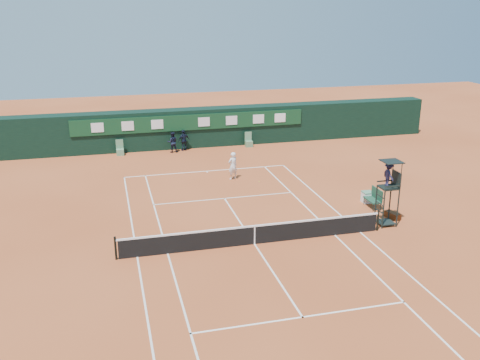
% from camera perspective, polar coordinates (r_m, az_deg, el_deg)
% --- Properties ---
extents(ground, '(90.00, 90.00, 0.00)m').
position_cam_1_polar(ground, '(25.51, 1.55, -6.85)').
color(ground, '#BA562B').
rests_on(ground, ground).
extents(court_lines, '(11.05, 23.85, 0.01)m').
position_cam_1_polar(court_lines, '(25.51, 1.55, -6.84)').
color(court_lines, white).
rests_on(court_lines, ground).
extents(tennis_net, '(12.90, 0.10, 1.10)m').
position_cam_1_polar(tennis_net, '(25.30, 1.56, -5.81)').
color(tennis_net, black).
rests_on(tennis_net, ground).
extents(back_wall, '(40.00, 1.65, 3.00)m').
position_cam_1_polar(back_wall, '(42.45, -5.40, 5.58)').
color(back_wall, black).
rests_on(back_wall, ground).
extents(linesman_chair_left, '(0.55, 0.50, 1.15)m').
position_cam_1_polar(linesman_chair_left, '(41.04, -12.67, 3.05)').
color(linesman_chair_left, '#5B8B61').
rests_on(linesman_chair_left, ground).
extents(linesman_chair_right, '(0.55, 0.50, 1.15)m').
position_cam_1_polar(linesman_chair_right, '(42.46, 0.94, 4.01)').
color(linesman_chair_right, '#56835A').
rests_on(linesman_chair_right, ground).
extents(umpire_chair, '(0.96, 0.95, 3.42)m').
position_cam_1_polar(umpire_chair, '(27.76, 15.60, 0.05)').
color(umpire_chair, black).
rests_on(umpire_chair, ground).
extents(player_bench, '(0.56, 1.20, 1.10)m').
position_cam_1_polar(player_bench, '(30.62, 14.15, -1.79)').
color(player_bench, '#1B4430').
rests_on(player_bench, ground).
extents(tennis_bag, '(0.61, 0.96, 0.33)m').
position_cam_1_polar(tennis_bag, '(29.50, 15.96, -3.64)').
color(tennis_bag, black).
rests_on(tennis_bag, ground).
extents(cooler, '(0.57, 0.57, 0.65)m').
position_cam_1_polar(cooler, '(31.38, 13.42, -1.77)').
color(cooler, white).
rests_on(cooler, ground).
extents(tennis_ball, '(0.06, 0.06, 0.06)m').
position_cam_1_polar(tennis_ball, '(34.06, 2.06, -0.17)').
color(tennis_ball, '#CCDF33').
rests_on(tennis_ball, ground).
extents(player, '(0.77, 0.64, 1.80)m').
position_cam_1_polar(player, '(34.36, -0.78, 1.53)').
color(player, white).
rests_on(player, ground).
extents(ball_kid_left, '(0.81, 0.66, 1.59)m').
position_cam_1_polar(ball_kid_left, '(40.99, -7.21, 4.03)').
color(ball_kid_left, black).
rests_on(ball_kid_left, ground).
extents(ball_kid_right, '(1.03, 0.71, 1.63)m').
position_cam_1_polar(ball_kid_right, '(41.39, -6.01, 4.24)').
color(ball_kid_right, black).
rests_on(ball_kid_right, ground).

